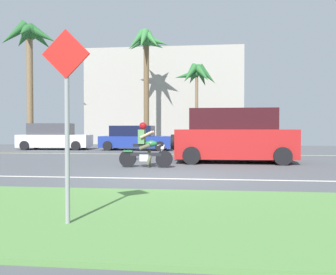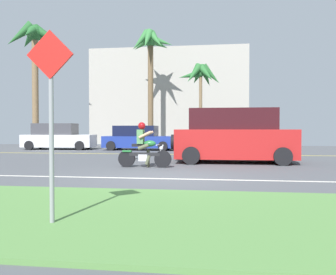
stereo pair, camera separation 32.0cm
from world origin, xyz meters
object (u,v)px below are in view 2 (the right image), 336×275
at_px(motorcyclist, 144,148).
at_px(parked_car_2, 229,137).
at_px(parked_car_0, 58,137).
at_px(palm_tree_2, 151,50).
at_px(suv_nearby, 233,137).
at_px(palm_tree_1, 201,77).
at_px(parked_car_1, 139,139).
at_px(palm_tree_0, 35,45).
at_px(street_sign, 51,108).

xyz_separation_m(motorcyclist, parked_car_2, (3.30, 11.81, 0.12)).
bearing_deg(parked_car_0, parked_car_2, 13.32).
bearing_deg(parked_car_2, palm_tree_2, 159.38).
xyz_separation_m(suv_nearby, palm_tree_1, (-1.63, 10.82, 3.89)).
bearing_deg(palm_tree_2, palm_tree_1, -14.59).
xyz_separation_m(parked_car_1, palm_tree_0, (-8.43, 3.23, 6.73)).
distance_m(parked_car_0, palm_tree_0, 8.10).
relative_size(parked_car_1, palm_tree_0, 0.49).
bearing_deg(suv_nearby, motorcyclist, -144.61).
bearing_deg(parked_car_2, parked_car_1, -155.42).
relative_size(parked_car_0, palm_tree_2, 0.52).
xyz_separation_m(palm_tree_2, street_sign, (2.53, -20.90, -5.53)).
height_order(motorcyclist, parked_car_2, parked_car_2).
bearing_deg(street_sign, motorcyclist, 91.68).
bearing_deg(street_sign, suv_nearby, 72.83).
distance_m(parked_car_1, palm_tree_0, 11.26).
distance_m(motorcyclist, palm_tree_2, 15.52).
distance_m(parked_car_1, parked_car_2, 6.07).
bearing_deg(motorcyclist, parked_car_0, 128.46).
distance_m(parked_car_2, palm_tree_1, 4.68).
bearing_deg(parked_car_2, parked_car_0, -166.68).
distance_m(suv_nearby, parked_car_2, 9.67).
bearing_deg(palm_tree_0, street_sign, -60.88).
height_order(parked_car_0, parked_car_2, parked_car_2).
bearing_deg(suv_nearby, palm_tree_1, 98.56).
relative_size(parked_car_2, palm_tree_1, 0.67).
relative_size(motorcyclist, street_sign, 0.71).
bearing_deg(suv_nearby, palm_tree_2, 114.41).
distance_m(parked_car_0, palm_tree_1, 10.36).
bearing_deg(palm_tree_1, palm_tree_2, 165.41).
xyz_separation_m(parked_car_0, palm_tree_1, (8.77, 3.68, 4.12)).
bearing_deg(parked_car_0, palm_tree_1, 22.75).
bearing_deg(parked_car_0, palm_tree_0, 135.35).
distance_m(motorcyclist, parked_car_0, 11.86).
height_order(suv_nearby, palm_tree_0, palm_tree_0).
distance_m(motorcyclist, palm_tree_1, 13.71).
bearing_deg(street_sign, parked_car_1, 98.48).
relative_size(palm_tree_0, palm_tree_2, 1.06).
height_order(palm_tree_1, palm_tree_2, palm_tree_2).
xyz_separation_m(parked_car_0, parked_car_1, (5.16, 0.00, -0.06)).
relative_size(parked_car_0, parked_car_1, 1.01).
height_order(suv_nearby, parked_car_1, suv_nearby).
bearing_deg(motorcyclist, palm_tree_0, 130.39).
distance_m(parked_car_0, parked_car_2, 10.97).
relative_size(motorcyclist, suv_nearby, 0.39).
relative_size(suv_nearby, parked_car_2, 1.19).
xyz_separation_m(suv_nearby, palm_tree_0, (-13.67, 10.37, 6.44)).
xyz_separation_m(suv_nearby, street_sign, (-2.82, -9.11, 0.55)).
bearing_deg(suv_nearby, parked_car_0, 145.52).
relative_size(suv_nearby, street_sign, 1.83).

